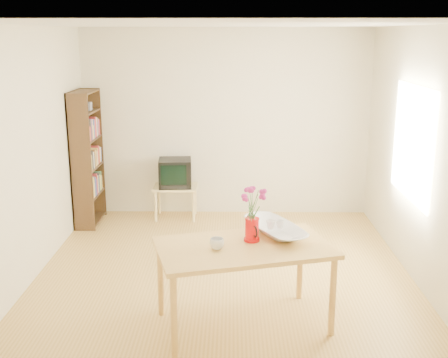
{
  "coord_description": "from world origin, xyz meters",
  "views": [
    {
      "loc": [
        0.09,
        -5.53,
        2.52
      ],
      "look_at": [
        0.0,
        0.3,
        1.0
      ],
      "focal_mm": 45.0,
      "sensor_mm": 36.0,
      "label": 1
    }
  ],
  "objects_px": {
    "television": "(175,172)",
    "table": "(244,254)",
    "mug": "(217,244)",
    "pitcher": "(252,230)",
    "bowl": "(275,207)"
  },
  "relations": [
    {
      "from": "pitcher",
      "to": "television",
      "type": "bearing_deg",
      "value": 90.36
    },
    {
      "from": "pitcher",
      "to": "bowl",
      "type": "height_order",
      "value": "bowl"
    },
    {
      "from": "pitcher",
      "to": "mug",
      "type": "height_order",
      "value": "pitcher"
    },
    {
      "from": "mug",
      "to": "television",
      "type": "height_order",
      "value": "mug"
    },
    {
      "from": "pitcher",
      "to": "bowl",
      "type": "relative_size",
      "value": 0.4
    },
    {
      "from": "table",
      "to": "television",
      "type": "relative_size",
      "value": 3.5
    },
    {
      "from": "pitcher",
      "to": "table",
      "type": "bearing_deg",
      "value": -139.91
    },
    {
      "from": "table",
      "to": "mug",
      "type": "bearing_deg",
      "value": -174.73
    },
    {
      "from": "table",
      "to": "mug",
      "type": "xyz_separation_m",
      "value": [
        -0.23,
        -0.09,
        0.12
      ]
    },
    {
      "from": "television",
      "to": "table",
      "type": "bearing_deg",
      "value": -77.87
    },
    {
      "from": "table",
      "to": "television",
      "type": "height_order",
      "value": "television"
    },
    {
      "from": "pitcher",
      "to": "bowl",
      "type": "distance_m",
      "value": 0.33
    },
    {
      "from": "mug",
      "to": "bowl",
      "type": "bearing_deg",
      "value": -164.94
    },
    {
      "from": "pitcher",
      "to": "television",
      "type": "relative_size",
      "value": 0.45
    },
    {
      "from": "pitcher",
      "to": "mug",
      "type": "xyz_separation_m",
      "value": [
        -0.3,
        -0.2,
        -0.05
      ]
    }
  ]
}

